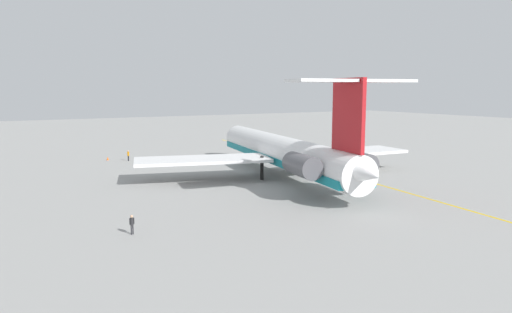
{
  "coord_description": "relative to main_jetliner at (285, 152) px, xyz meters",
  "views": [
    {
      "loc": [
        -55.34,
        45.89,
        11.78
      ],
      "look_at": [
        -2.91,
        15.93,
        3.04
      ],
      "focal_mm": 32.41,
      "sensor_mm": 36.0,
      "label": 1
    }
  ],
  "objects": [
    {
      "name": "taxiway_centreline",
      "position": [
        1.23,
        -8.91,
        -3.53
      ],
      "size": [
        93.41,
        9.72,
        0.01
      ],
      "primitive_type": "cube",
      "rotation": [
        0.0,
        0.0,
        -0.1
      ],
      "color": "gold",
      "rests_on": "ground"
    },
    {
      "name": "ground_crew_near_tail",
      "position": [
        -14.36,
        24.41,
        -2.48
      ],
      "size": [
        0.26,
        0.42,
        1.66
      ],
      "rotation": [
        0.0,
        0.0,
        0.04
      ],
      "color": "black",
      "rests_on": "ground"
    },
    {
      "name": "ground_crew_near_nose",
      "position": [
        25.7,
        14.42,
        -2.4
      ],
      "size": [
        0.42,
        0.29,
        1.79
      ],
      "rotation": [
        0.0,
        0.0,
        5.16
      ],
      "color": "black",
      "rests_on": "ground"
    },
    {
      "name": "safety_cone_nose",
      "position": [
        28.21,
        17.26,
        -3.26
      ],
      "size": [
        0.4,
        0.4,
        0.55
      ],
      "primitive_type": "cone",
      "color": "#EA590F",
      "rests_on": "ground"
    },
    {
      "name": "ground",
      "position": [
        4.15,
        -12.14,
        -3.53
      ],
      "size": [
        288.15,
        288.15,
        0.0
      ],
      "primitive_type": "plane",
      "color": "gray"
    },
    {
      "name": "main_jetliner",
      "position": [
        0.0,
        0.0,
        0.0
      ],
      "size": [
        44.35,
        39.41,
        12.96
      ],
      "rotation": [
        0.0,
        0.0,
        -0.17
      ],
      "color": "white",
      "rests_on": "ground"
    }
  ]
}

